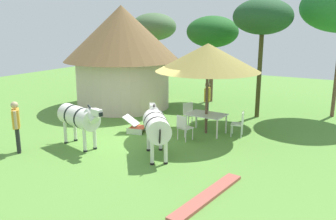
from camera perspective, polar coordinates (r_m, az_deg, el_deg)
ground_plane at (r=12.57m, az=-3.49°, el=-4.70°), size 36.00×36.00×0.00m
thatched_hut at (r=17.20m, az=-7.41°, el=9.30°), size 5.54×5.54×4.83m
shade_umbrella at (r=12.74m, az=6.46°, el=8.45°), size 3.77×3.77×3.31m
patio_dining_table at (r=13.11m, az=6.21°, el=-0.98°), size 1.42×0.98×0.74m
patio_chair_east_end at (r=12.97m, az=11.50°, el=-1.97°), size 0.50×0.52×0.90m
patio_chair_west_end at (r=14.14m, az=3.46°, el=-0.40°), size 0.59×0.60×0.90m
patio_chair_near_hut at (r=12.26m, az=2.53°, el=-2.62°), size 0.54×0.53×0.90m
guest_beside_umbrella at (r=14.92m, az=6.37°, el=2.06°), size 0.31×0.56×1.61m
standing_watcher at (r=11.95m, az=-23.33°, el=-1.83°), size 0.48×0.45×1.66m
striped_lounge_chair at (r=13.28m, az=-5.31°, el=-2.57°), size 0.90×0.70×0.63m
zebra_nearest_camera at (r=11.87m, az=-14.12°, el=-1.19°), size 2.19×1.06×1.53m
zebra_by_umbrella at (r=10.66m, az=-1.92°, el=-2.55°), size 1.59×1.88×1.51m
acacia_tree_right_background at (r=21.43m, az=-2.32°, el=13.23°), size 2.67×2.67×4.60m
acacia_tree_far_lawn at (r=18.32m, az=7.20°, el=12.37°), size 2.62×2.62×4.37m
acacia_tree_behind_hut at (r=15.48m, az=15.08°, el=14.27°), size 2.45×2.45×5.00m
brick_patio_kerb at (r=8.58m, az=6.41°, el=-13.63°), size 0.73×2.82×0.08m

